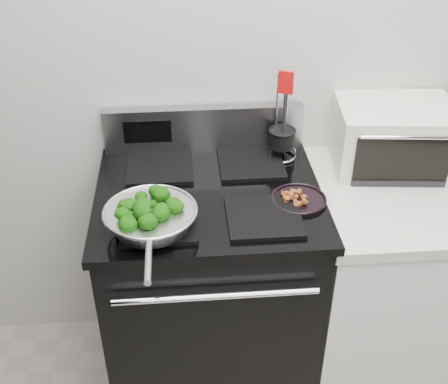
{
  "coord_description": "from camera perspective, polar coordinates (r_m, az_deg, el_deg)",
  "views": [
    {
      "loc": [
        -0.38,
        -0.21,
        2.04
      ],
      "look_at": [
        -0.25,
        1.36,
        0.98
      ],
      "focal_mm": 45.0,
      "sensor_mm": 36.0,
      "label": 1
    }
  ],
  "objects": [
    {
      "name": "utensil_holder",
      "position": [
        2.14,
        5.87,
        5.01
      ],
      "size": [
        0.11,
        0.11,
        0.35
      ],
      "rotation": [
        0.0,
        0.0,
        -0.4
      ],
      "color": "silver",
      "rests_on": "gas_range"
    },
    {
      "name": "bacon_plate",
      "position": [
        1.92,
        7.63,
        -0.49
      ],
      "size": [
        0.19,
        0.19,
        0.04
      ],
      "rotation": [
        0.0,
        0.0,
        -0.11
      ],
      "color": "black",
      "rests_on": "gas_range"
    },
    {
      "name": "broccoli_pile",
      "position": [
        1.76,
        -7.49,
        -2.06
      ],
      "size": [
        0.23,
        0.23,
        0.08
      ],
      "primitive_type": null,
      "color": "black",
      "rests_on": "skillet"
    },
    {
      "name": "gas_range",
      "position": [
        2.25,
        -1.4,
        -9.76
      ],
      "size": [
        0.79,
        0.69,
        1.13
      ],
      "color": "black",
      "rests_on": "floor"
    },
    {
      "name": "counter",
      "position": [
        2.39,
        15.44,
        -9.0
      ],
      "size": [
        0.62,
        0.68,
        0.92
      ],
      "color": "white",
      "rests_on": "floor"
    },
    {
      "name": "toaster_oven",
      "position": [
        2.21,
        16.77,
        5.46
      ],
      "size": [
        0.45,
        0.36,
        0.24
      ],
      "rotation": [
        0.0,
        0.0,
        -0.1
      ],
      "color": "beige",
      "rests_on": "counter"
    },
    {
      "name": "skillet",
      "position": [
        1.77,
        -7.45,
        -2.58
      ],
      "size": [
        0.3,
        0.47,
        0.06
      ],
      "rotation": [
        0.0,
        0.0,
        0.0
      ],
      "color": "silver",
      "rests_on": "gas_range"
    },
    {
      "name": "back_wall",
      "position": [
        2.12,
        6.07,
        14.65
      ],
      "size": [
        4.0,
        0.02,
        2.7
      ],
      "primitive_type": "cube",
      "color": "beige",
      "rests_on": "ground"
    }
  ]
}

